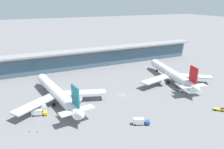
{
  "coord_description": "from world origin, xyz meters",
  "views": [
    {
      "loc": [
        -56.46,
        -106.1,
        53.47
      ],
      "look_at": [
        0.0,
        14.98,
        8.17
      ],
      "focal_mm": 35.45,
      "sensor_mm": 36.0,
      "label": 1
    }
  ],
  "objects": [
    {
      "name": "service_truck_under_wing_yellow",
      "position": [
        35.27,
        -38.11,
        0.81
      ],
      "size": [
        5.91,
        5.61,
        2.7
      ],
      "color": "yellow",
      "rests_on": "ground"
    },
    {
      "name": "service_truck_near_nose_blue",
      "position": [
        -8.12,
        -32.45,
        1.69
      ],
      "size": [
        7.58,
        5.22,
        3.1
      ],
      "color": "#234C9E",
      "rests_on": "ground"
    },
    {
      "name": "service_truck_by_tail_white",
      "position": [
        47.42,
        -4.19,
        0.87
      ],
      "size": [
        2.98,
        3.33,
        2.05
      ],
      "color": "silver",
      "rests_on": "ground"
    },
    {
      "name": "ground_plane",
      "position": [
        0.0,
        0.0,
        0.0
      ],
      "size": [
        1200.0,
        1200.0,
        0.0
      ],
      "primitive_type": "plane",
      "color": "slate"
    },
    {
      "name": "airliner_centre_stand",
      "position": [
        40.45,
        5.13,
        5.59
      ],
      "size": [
        50.28,
        66.27,
        17.76
      ],
      "color": "white",
      "rests_on": "ground"
    },
    {
      "name": "service_truck_mid_apron_white",
      "position": [
        34.62,
        -10.12,
        0.81
      ],
      "size": [
        3.11,
        6.92,
        2.7
      ],
      "color": "silver",
      "rests_on": "ground"
    },
    {
      "name": "service_truck_on_taxiway_yellow",
      "position": [
        -48.5,
        -4.41,
        1.69
      ],
      "size": [
        7.65,
        4.61,
        3.1
      ],
      "color": "yellow",
      "rests_on": "ground"
    },
    {
      "name": "terminal_building",
      "position": [
        0.0,
        63.63,
        7.87
      ],
      "size": [
        203.97,
        12.8,
        15.2
      ],
      "color": "#B2ADA3",
      "rests_on": "ground"
    },
    {
      "name": "safety_cone_alpha",
      "position": [
        -54.16,
        -17.01,
        0.32
      ],
      "size": [
        0.62,
        0.62,
        0.7
      ],
      "color": "orange",
      "rests_on": "ground"
    },
    {
      "name": "airliner_left_stand",
      "position": [
        -36.71,
        5.04,
        5.59
      ],
      "size": [
        50.83,
        66.64,
        17.76
      ],
      "color": "white",
      "rests_on": "ground"
    },
    {
      "name": "safety_cone_bravo",
      "position": [
        -51.02,
        -18.8,
        0.32
      ],
      "size": [
        0.62,
        0.62,
        0.7
      ],
      "color": "orange",
      "rests_on": "ground"
    }
  ]
}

